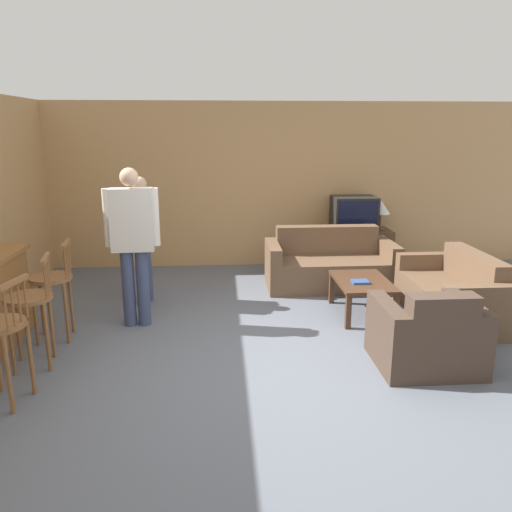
{
  "coord_description": "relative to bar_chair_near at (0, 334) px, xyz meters",
  "views": [
    {
      "loc": [
        -0.47,
        -4.27,
        2.19
      ],
      "look_at": [
        -0.11,
        0.93,
        0.85
      ],
      "focal_mm": 35.0,
      "sensor_mm": 36.0,
      "label": 1
    }
  ],
  "objects": [
    {
      "name": "person_by_window",
      "position": [
        0.78,
        2.39,
        0.32
      ],
      "size": [
        0.3,
        0.47,
        1.62
      ],
      "color": "#384260",
      "rests_on": "ground_plane"
    },
    {
      "name": "armchair_near",
      "position": [
        3.67,
        0.38,
        -0.3
      ],
      "size": [
        0.92,
        0.81,
        0.8
      ],
      "color": "#423328",
      "rests_on": "ground_plane"
    },
    {
      "name": "tv_unit",
      "position": [
        3.85,
        3.79,
        -0.29
      ],
      "size": [
        1.19,
        0.54,
        0.63
      ],
      "color": "#513823",
      "rests_on": "ground_plane"
    },
    {
      "name": "bar_chair_mid",
      "position": [
        0.0,
        0.66,
        0.0
      ],
      "size": [
        0.51,
        0.51,
        1.06
      ],
      "color": "brown",
      "rests_on": "ground_plane"
    },
    {
      "name": "couch_far",
      "position": [
        3.3,
        2.92,
        -0.3
      ],
      "size": [
        1.79,
        0.85,
        0.82
      ],
      "color": "brown",
      "rests_on": "ground_plane"
    },
    {
      "name": "wall_back",
      "position": [
        2.25,
        4.18,
        0.7
      ],
      "size": [
        9.4,
        0.08,
        2.6
      ],
      "color": "tan",
      "rests_on": "ground_plane"
    },
    {
      "name": "ground_plane",
      "position": [
        2.25,
        0.45,
        -0.6
      ],
      "size": [
        24.0,
        24.0,
        0.0
      ],
      "primitive_type": "plane",
      "color": "#565B66"
    },
    {
      "name": "tv",
      "position": [
        3.85,
        3.79,
        0.29
      ],
      "size": [
        0.67,
        0.51,
        0.53
      ],
      "color": "black",
      "rests_on": "tv_unit"
    },
    {
      "name": "table_lamp",
      "position": [
        4.28,
        3.79,
        0.37
      ],
      "size": [
        0.29,
        0.29,
        0.46
      ],
      "color": "brown",
      "rests_on": "tv_unit"
    },
    {
      "name": "coffee_table",
      "position": [
        3.44,
        1.77,
        -0.23
      ],
      "size": [
        0.62,
        0.94,
        0.43
      ],
      "color": "#472D1E",
      "rests_on": "ground_plane"
    },
    {
      "name": "bar_chair_far",
      "position": [
        0.0,
        1.29,
        0.0
      ],
      "size": [
        0.48,
        0.48,
        1.06
      ],
      "color": "brown",
      "rests_on": "ground_plane"
    },
    {
      "name": "person_by_counter",
      "position": [
        0.8,
        1.63,
        0.41
      ],
      "size": [
        0.6,
        0.21,
        1.78
      ],
      "color": "#384260",
      "rests_on": "ground_plane"
    },
    {
      "name": "loveseat_right",
      "position": [
        4.48,
        1.58,
        -0.31
      ],
      "size": [
        0.79,
        1.53,
        0.79
      ],
      "color": "brown",
      "rests_on": "ground_plane"
    },
    {
      "name": "book_on_table",
      "position": [
        3.38,
        1.66,
        -0.16
      ],
      "size": [
        0.2,
        0.16,
        0.03
      ],
      "color": "navy",
      "rests_on": "coffee_table"
    },
    {
      "name": "bar_chair_near",
      "position": [
        0.0,
        0.0,
        0.0
      ],
      "size": [
        0.51,
        0.51,
        1.06
      ],
      "color": "brown",
      "rests_on": "ground_plane"
    }
  ]
}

